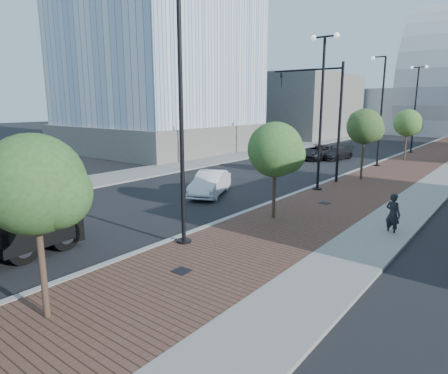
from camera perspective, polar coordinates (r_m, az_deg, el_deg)
The scene contains 20 objects.
sidewalk at distance 41.25m, azimuth 27.70°, elevation 3.33°, with size 7.00×140.00×0.12m, color #4C2D23.
curb at distance 41.99m, azimuth 23.02°, elevation 3.89°, with size 0.30×140.00×0.14m, color gray.
west_sidewalk at distance 46.97m, azimuth 7.51°, elevation 5.50°, with size 4.00×140.00×0.12m, color slate.
white_sedan at distance 23.14m, azimuth -2.04°, elevation 0.55°, with size 1.52×4.35×1.43m, color silver.
dark_car_mid at distance 39.55m, azimuth 13.53°, elevation 5.01°, with size 2.37×5.15×1.43m, color black.
dark_car_far at distance 39.84m, azimuth 16.13°, elevation 4.76°, with size 1.69×4.15×1.21m, color black.
pedestrian at distance 17.49m, azimuth 23.46°, elevation -3.68°, with size 0.64×0.42×1.77m, color black.
streetlight_1 at distance 14.43m, azimuth -6.55°, elevation 8.07°, with size 1.44×0.56×9.21m.
streetlight_2 at distance 24.42m, azimuth 14.01°, elevation 10.51°, with size 1.72×0.56×9.28m.
streetlight_3 at distance 35.76m, azimuth 21.79°, elevation 9.62°, with size 1.44×0.56×9.21m.
streetlight_4 at distance 47.36m, azimuth 26.14°, elevation 10.22°, with size 1.72×0.56×9.28m.
traffic_mast at distance 27.53m, azimuth 14.89°, elevation 10.94°, with size 5.09×0.20×8.00m.
tree_0 at distance 10.07m, azimuth -25.79°, elevation 0.28°, with size 2.43×2.39×4.69m.
tree_1 at distance 17.84m, azimuth 7.65°, elevation 5.40°, with size 2.53×2.51×4.56m.
tree_2 at distance 28.78m, azimuth 19.96°, elevation 8.30°, with size 2.46×2.42×5.03m.
tree_3 at distance 40.36m, azimuth 25.33°, elevation 8.46°, with size 2.52×2.49×4.87m.
tower_podium at distance 47.45m, azimuth -9.15°, elevation 7.26°, with size 19.00×19.00×3.00m, color #605C56.
commercial_block_nw at distance 67.60m, azimuth 11.18°, elevation 11.54°, with size 14.00×20.00×10.00m, color #625E58.
utility_cover_1 at distance 12.74m, azimuth -6.21°, elevation -12.08°, with size 0.50×0.50×0.02m, color black.
utility_cover_2 at distance 21.58m, azimuth 14.50°, elevation -2.27°, with size 0.50×0.50×0.02m, color black.
Camera 1 is at (10.55, -0.30, 5.32)m, focal length 31.27 mm.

